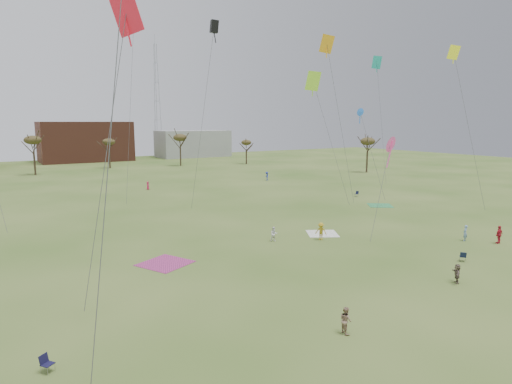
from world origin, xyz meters
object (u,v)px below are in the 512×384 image
spectator_fore_a (499,235)px  camp_chair_center (463,258)px  camp_chair_right (356,195)px  camp_chair_left (47,367)px  radio_tower (157,100)px

spectator_fore_a → camp_chair_center: bearing=8.8°
spectator_fore_a → camp_chair_right: size_ratio=2.08×
camp_chair_right → camp_chair_center: bearing=-37.6°
spectator_fore_a → camp_chair_right: (7.77, 27.39, -0.64)m
spectator_fore_a → camp_chair_left: size_ratio=2.08×
radio_tower → spectator_fore_a: bearing=-93.9°
camp_chair_right → camp_chair_left: bearing=-68.3°
camp_chair_right → radio_tower: size_ratio=0.02×
camp_chair_left → camp_chair_right: bearing=-6.3°
camp_chair_center → camp_chair_right: size_ratio=1.00×
spectator_fore_a → camp_chair_right: bearing=-107.3°
camp_chair_left → camp_chair_right: 56.27m
camp_chair_center → radio_tower: radio_tower is taller
spectator_fore_a → radio_tower: (8.47, 123.98, 18.30)m
camp_chair_left → camp_chair_right: (48.56, 28.43, 0.00)m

